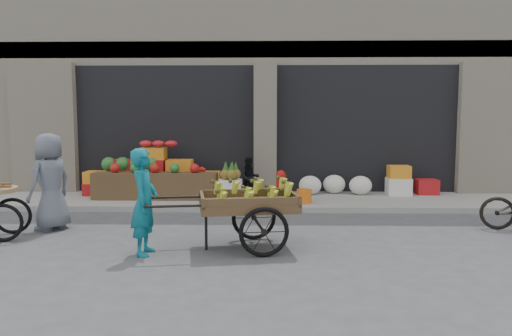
{
  "coord_description": "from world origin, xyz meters",
  "views": [
    {
      "loc": [
        0.08,
        -7.12,
        2.0
      ],
      "look_at": [
        -0.13,
        1.4,
        1.1
      ],
      "focal_mm": 35.0,
      "sensor_mm": 36.0,
      "label": 1
    }
  ],
  "objects_px": {
    "fire_hydrant": "(281,185)",
    "vendor_grey": "(50,182)",
    "pineapple_bin": "(230,191)",
    "seated_person": "(250,178)",
    "orange_bucket": "(304,196)",
    "vendor_woman": "(144,202)",
    "banana_cart": "(245,200)"
  },
  "relations": [
    {
      "from": "fire_hydrant",
      "to": "vendor_grey",
      "type": "height_order",
      "value": "vendor_grey"
    },
    {
      "from": "pineapple_bin",
      "to": "seated_person",
      "type": "distance_m",
      "value": 0.75
    },
    {
      "from": "orange_bucket",
      "to": "vendor_woman",
      "type": "distance_m",
      "value": 4.45
    },
    {
      "from": "seated_person",
      "to": "banana_cart",
      "type": "xyz_separation_m",
      "value": [
        0.08,
        -3.96,
        0.16
      ]
    },
    {
      "from": "orange_bucket",
      "to": "banana_cart",
      "type": "bearing_deg",
      "value": -109.03
    },
    {
      "from": "banana_cart",
      "to": "vendor_woman",
      "type": "relative_size",
      "value": 1.67
    },
    {
      "from": "pineapple_bin",
      "to": "banana_cart",
      "type": "xyz_separation_m",
      "value": [
        0.48,
        -3.36,
        0.37
      ]
    },
    {
      "from": "orange_bucket",
      "to": "seated_person",
      "type": "distance_m",
      "value": 1.42
    },
    {
      "from": "fire_hydrant",
      "to": "orange_bucket",
      "type": "xyz_separation_m",
      "value": [
        0.5,
        -0.05,
        -0.23
      ]
    },
    {
      "from": "orange_bucket",
      "to": "vendor_grey",
      "type": "height_order",
      "value": "vendor_grey"
    },
    {
      "from": "fire_hydrant",
      "to": "vendor_woman",
      "type": "bearing_deg",
      "value": -119.19
    },
    {
      "from": "seated_person",
      "to": "vendor_woman",
      "type": "height_order",
      "value": "vendor_woman"
    },
    {
      "from": "orange_bucket",
      "to": "seated_person",
      "type": "xyz_separation_m",
      "value": [
        -1.2,
        0.7,
        0.31
      ]
    },
    {
      "from": "pineapple_bin",
      "to": "seated_person",
      "type": "xyz_separation_m",
      "value": [
        0.4,
        0.6,
        0.21
      ]
    },
    {
      "from": "fire_hydrant",
      "to": "banana_cart",
      "type": "height_order",
      "value": "banana_cart"
    },
    {
      "from": "vendor_woman",
      "to": "vendor_grey",
      "type": "bearing_deg",
      "value": 54.88
    },
    {
      "from": "fire_hydrant",
      "to": "vendor_woman",
      "type": "xyz_separation_m",
      "value": [
        -2.05,
        -3.66,
        0.27
      ]
    },
    {
      "from": "pineapple_bin",
      "to": "vendor_grey",
      "type": "relative_size",
      "value": 0.31
    },
    {
      "from": "pineapple_bin",
      "to": "fire_hydrant",
      "type": "bearing_deg",
      "value": -2.6
    },
    {
      "from": "vendor_grey",
      "to": "fire_hydrant",
      "type": "bearing_deg",
      "value": 142.29
    },
    {
      "from": "seated_person",
      "to": "vendor_grey",
      "type": "bearing_deg",
      "value": -150.37
    },
    {
      "from": "vendor_woman",
      "to": "fire_hydrant",
      "type": "bearing_deg",
      "value": -27.55
    },
    {
      "from": "orange_bucket",
      "to": "vendor_grey",
      "type": "bearing_deg",
      "value": -155.39
    },
    {
      "from": "pineapple_bin",
      "to": "banana_cart",
      "type": "bearing_deg",
      "value": -81.95
    },
    {
      "from": "orange_bucket",
      "to": "banana_cart",
      "type": "relative_size",
      "value": 0.12
    },
    {
      "from": "pineapple_bin",
      "to": "seated_person",
      "type": "bearing_deg",
      "value": 56.31
    },
    {
      "from": "pineapple_bin",
      "to": "seated_person",
      "type": "relative_size",
      "value": 0.56
    },
    {
      "from": "vendor_woman",
      "to": "vendor_grey",
      "type": "xyz_separation_m",
      "value": [
        -2.03,
        1.52,
        0.08
      ]
    },
    {
      "from": "pineapple_bin",
      "to": "fire_hydrant",
      "type": "xyz_separation_m",
      "value": [
        1.1,
        -0.05,
        0.13
      ]
    },
    {
      "from": "seated_person",
      "to": "vendor_grey",
      "type": "xyz_separation_m",
      "value": [
        -3.38,
        -2.8,
        0.26
      ]
    },
    {
      "from": "vendor_woman",
      "to": "orange_bucket",
      "type": "bearing_deg",
      "value": -33.54
    },
    {
      "from": "fire_hydrant",
      "to": "banana_cart",
      "type": "xyz_separation_m",
      "value": [
        -0.62,
        -3.31,
        0.24
      ]
    }
  ]
}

